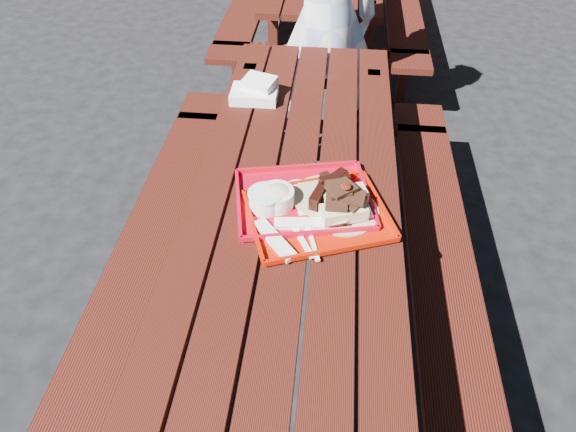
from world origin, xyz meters
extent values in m
plane|color=black|center=(0.00, 0.00, 0.00)|extent=(60.00, 60.00, 0.00)
cube|color=#42150C|center=(-0.30, 0.00, 0.73)|extent=(0.14, 2.40, 0.04)
cube|color=#42150C|center=(-0.15, 0.00, 0.73)|extent=(0.14, 2.40, 0.04)
cube|color=#42150C|center=(0.00, 0.00, 0.73)|extent=(0.14, 2.40, 0.04)
cube|color=#42150C|center=(0.15, 0.00, 0.73)|extent=(0.14, 2.40, 0.04)
cube|color=#42150C|center=(0.30, 0.00, 0.73)|extent=(0.14, 2.40, 0.04)
cube|color=#42150C|center=(-0.58, 0.00, 0.43)|extent=(0.25, 2.40, 0.04)
cube|color=#42150C|center=(-0.58, 0.84, 0.21)|extent=(0.06, 0.06, 0.42)
cube|color=#42150C|center=(0.58, 0.00, 0.43)|extent=(0.25, 2.40, 0.04)
cube|color=#42150C|center=(0.58, 0.84, 0.21)|extent=(0.06, 0.06, 0.42)
cube|color=#42150C|center=(-0.30, 0.96, 0.38)|extent=(0.06, 0.06, 0.75)
cube|color=#42150C|center=(0.30, 0.96, 0.38)|extent=(0.06, 0.06, 0.75)
cube|color=#42150C|center=(0.00, 0.96, 0.43)|extent=(1.40, 0.06, 0.04)
cube|color=#42150C|center=(-0.58, 1.96, 0.21)|extent=(0.06, 0.06, 0.42)
cube|color=#42150C|center=(0.58, 1.96, 0.21)|extent=(0.06, 0.06, 0.42)
cube|color=#42150C|center=(-0.30, 1.84, 0.38)|extent=(0.06, 0.06, 0.75)
cube|color=#42150C|center=(0.30, 1.84, 0.38)|extent=(0.06, 0.06, 0.75)
cube|color=#42150C|center=(0.00, 1.84, 0.43)|extent=(1.40, 0.06, 0.04)
cube|color=#AF1703|center=(0.09, -0.08, 0.76)|extent=(0.53, 0.47, 0.01)
cube|color=#AF1703|center=(0.03, 0.08, 0.77)|extent=(0.42, 0.16, 0.02)
cube|color=#AF1703|center=(0.15, -0.24, 0.77)|extent=(0.42, 0.16, 0.02)
cube|color=#AF1703|center=(0.30, 0.00, 0.77)|extent=(0.13, 0.32, 0.02)
cube|color=#AF1703|center=(-0.11, -0.15, 0.77)|extent=(0.13, 0.32, 0.02)
cylinder|color=tan|center=(0.18, -0.05, 0.76)|extent=(0.24, 0.24, 0.01)
cube|color=beige|center=(0.18, -0.09, 0.80)|extent=(0.16, 0.12, 0.04)
cube|color=beige|center=(0.18, -0.01, 0.80)|extent=(0.16, 0.12, 0.04)
ellipsoid|color=#50150B|center=(0.18, -0.05, 0.88)|extent=(0.04, 0.04, 0.01)
cylinder|color=white|center=(-0.05, -0.03, 0.79)|extent=(0.12, 0.12, 0.06)
ellipsoid|color=beige|center=(-0.05, -0.03, 0.81)|extent=(0.10, 0.10, 0.05)
cylinder|color=white|center=(0.02, 0.03, 0.77)|extent=(0.12, 0.12, 0.01)
cube|color=white|center=(-0.04, -0.21, 0.77)|extent=(0.16, 0.18, 0.02)
cube|color=white|center=(0.05, -0.20, 0.76)|extent=(0.09, 0.15, 0.01)
cube|color=white|center=(0.08, -0.20, 0.76)|extent=(0.06, 0.17, 0.00)
cube|color=silver|center=(0.06, -0.12, 0.76)|extent=(0.07, 0.07, 0.00)
cube|color=#B3061B|center=(0.04, 0.00, 0.76)|extent=(0.51, 0.43, 0.01)
cube|color=#B3061B|center=(0.00, 0.16, 0.77)|extent=(0.44, 0.11, 0.02)
cube|color=#B3061B|center=(0.07, -0.17, 0.77)|extent=(0.44, 0.11, 0.02)
cube|color=#B3061B|center=(0.26, 0.04, 0.77)|extent=(0.08, 0.34, 0.02)
cube|color=#B3061B|center=(-0.18, -0.05, 0.77)|extent=(0.08, 0.34, 0.02)
cube|color=white|center=(0.09, 0.01, 0.77)|extent=(0.18, 0.18, 0.01)
cylinder|color=tan|center=(0.11, 0.01, 0.77)|extent=(0.22, 0.22, 0.01)
cylinder|color=white|center=(-0.09, -0.05, 0.79)|extent=(0.11, 0.11, 0.06)
cylinder|color=white|center=(-0.09, -0.05, 0.82)|extent=(0.12, 0.12, 0.01)
cube|color=white|center=(0.04, -0.13, 0.77)|extent=(0.19, 0.06, 0.02)
cube|color=white|center=(0.19, -0.09, 0.76)|extent=(0.06, 0.05, 0.00)
cube|color=white|center=(-0.23, 0.66, 0.77)|extent=(0.20, 0.15, 0.05)
cube|color=white|center=(-0.21, 0.69, 0.81)|extent=(0.17, 0.15, 0.04)
imported|color=#9EB1DB|center=(0.04, 1.38, 0.81)|extent=(0.68, 0.54, 1.63)
camera|label=1|loc=(0.12, -1.32, 1.93)|focal=32.00mm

